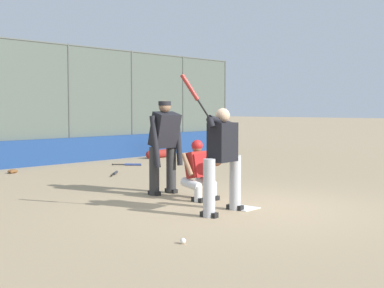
{
  "coord_description": "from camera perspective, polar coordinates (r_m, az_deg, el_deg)",
  "views": [
    {
      "loc": [
        7.23,
        5.25,
        1.68
      ],
      "look_at": [
        0.17,
        -1.0,
        1.05
      ],
      "focal_mm": 50.0,
      "sensor_mm": 36.0,
      "label": 1
    }
  ],
  "objects": [
    {
      "name": "equipment_bag_dugout_side",
      "position": [
        18.15,
        -3.51,
        -1.04
      ],
      "size": [
        1.17,
        0.28,
        0.28
      ],
      "color": "maroon",
      "rests_on": "ground_plane"
    },
    {
      "name": "catcher_behind_plate",
      "position": [
        9.8,
        0.87,
        -2.68
      ],
      "size": [
        0.59,
        0.72,
        1.1
      ],
      "rotation": [
        0.0,
        0.0,
        -0.1
      ],
      "color": "silver",
      "rests_on": "ground_plane"
    },
    {
      "name": "batter_at_plate",
      "position": [
        8.51,
        3.24,
        -1.32
      ],
      "size": [
        1.09,
        0.57,
        2.22
      ],
      "rotation": [
        0.0,
        0.0,
        0.09
      ],
      "color": "#B7B7BC",
      "rests_on": "ground_plane"
    },
    {
      "name": "spare_bat_by_padding",
      "position": [
        15.78,
        -6.57,
        -2.18
      ],
      "size": [
        0.56,
        0.73,
        0.07
      ],
      "rotation": [
        0.0,
        0.0,
        2.21
      ],
      "color": "black",
      "rests_on": "ground_plane"
    },
    {
      "name": "ground_plane",
      "position": [
        9.09,
        5.47,
        -6.85
      ],
      "size": [
        160.0,
        160.0,
        0.0
      ],
      "primitive_type": "plane",
      "color": "tan"
    },
    {
      "name": "spare_bat_near_backstop",
      "position": [
        13.72,
        -8.23,
        -3.1
      ],
      "size": [
        0.65,
        0.56,
        0.07
      ],
      "rotation": [
        0.0,
        0.0,
        3.85
      ],
      "color": "black",
      "rests_on": "ground_plane"
    },
    {
      "name": "baseball_loose",
      "position": [
        6.74,
        -0.97,
        -10.3
      ],
      "size": [
        0.07,
        0.07,
        0.07
      ],
      "primitive_type": "sphere",
      "color": "white",
      "rests_on": "ground_plane"
    },
    {
      "name": "home_plate_marker",
      "position": [
        9.09,
        5.47,
        -6.81
      ],
      "size": [
        0.43,
        0.43,
        0.01
      ],
      "primitive_type": "cube",
      "color": "white",
      "rests_on": "ground_plane"
    },
    {
      "name": "fielding_glove_on_dirt",
      "position": [
        14.6,
        -18.59,
        -2.78
      ],
      "size": [
        0.28,
        0.21,
        0.1
      ],
      "color": "brown",
      "rests_on": "ground_plane"
    },
    {
      "name": "umpire_home",
      "position": [
        10.4,
        -2.97,
        0.01
      ],
      "size": [
        0.74,
        0.49,
        1.83
      ],
      "rotation": [
        0.0,
        0.0,
        -0.11
      ],
      "color": "#333333",
      "rests_on": "ground_plane"
    }
  ]
}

